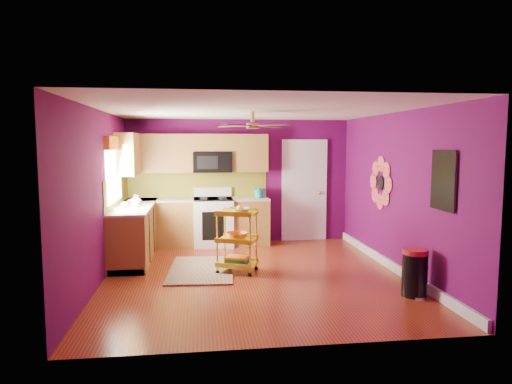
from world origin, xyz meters
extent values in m
plane|color=maroon|center=(0.00, 0.00, 0.00)|extent=(5.00, 5.00, 0.00)
cube|color=#56094C|center=(0.00, 2.50, 1.25)|extent=(4.50, 0.04, 2.50)
cube|color=#56094C|center=(0.00, -2.50, 1.25)|extent=(4.50, 0.04, 2.50)
cube|color=#56094C|center=(-2.25, 0.00, 1.25)|extent=(0.04, 5.00, 2.50)
cube|color=#56094C|center=(2.25, 0.00, 1.25)|extent=(0.04, 5.00, 2.50)
cube|color=silver|center=(0.00, 0.00, 2.50)|extent=(4.50, 5.00, 0.04)
cube|color=white|center=(2.22, 0.00, 0.07)|extent=(0.05, 4.90, 0.14)
cube|color=brown|center=(-1.95, 1.35, 0.45)|extent=(0.60, 2.30, 0.90)
cube|color=brown|center=(-0.85, 2.20, 0.45)|extent=(2.80, 0.60, 0.90)
cube|color=beige|center=(-1.95, 1.35, 0.92)|extent=(0.63, 2.30, 0.04)
cube|color=beige|center=(-0.85, 2.20, 0.92)|extent=(2.80, 0.63, 0.04)
cube|color=black|center=(-1.95, 1.35, 0.05)|extent=(0.54, 2.30, 0.10)
cube|color=black|center=(-0.85, 2.20, 0.05)|extent=(2.80, 0.54, 0.10)
cube|color=white|center=(-0.55, 2.17, 0.46)|extent=(0.76, 0.66, 0.92)
cube|color=black|center=(-0.55, 2.17, 0.93)|extent=(0.76, 0.62, 0.03)
cube|color=white|center=(-0.55, 2.45, 1.04)|extent=(0.76, 0.06, 0.18)
cube|color=black|center=(-0.55, 1.84, 0.45)|extent=(0.45, 0.02, 0.55)
cube|color=brown|center=(-1.59, 2.33, 1.83)|extent=(1.32, 0.33, 0.75)
cube|color=brown|center=(0.19, 2.33, 1.83)|extent=(0.72, 0.33, 0.75)
cube|color=brown|center=(-0.55, 2.33, 2.03)|extent=(0.76, 0.33, 0.34)
cube|color=brown|center=(-2.08, 1.85, 1.83)|extent=(0.33, 1.30, 0.75)
cube|color=black|center=(-0.55, 2.30, 1.65)|extent=(0.76, 0.38, 0.40)
cube|color=#6D6718|center=(-0.85, 2.49, 1.20)|extent=(2.80, 0.01, 0.51)
cube|color=#6D6718|center=(-2.24, 1.35, 1.20)|extent=(0.01, 2.30, 0.51)
cube|color=white|center=(-2.23, 1.05, 1.55)|extent=(0.03, 1.20, 1.00)
cube|color=orange|center=(-2.20, 1.05, 2.02)|extent=(0.08, 1.35, 0.22)
cube|color=white|center=(1.35, 2.48, 1.02)|extent=(0.85, 0.04, 2.05)
cube|color=white|center=(1.35, 2.46, 1.02)|extent=(0.95, 0.02, 2.15)
sphere|color=#BF8C3F|center=(1.67, 2.42, 1.00)|extent=(0.07, 0.07, 0.07)
cylinder|color=black|center=(2.23, 0.60, 1.35)|extent=(0.01, 0.24, 0.24)
cube|color=#186B9F|center=(2.23, -1.40, 1.55)|extent=(0.03, 0.52, 0.72)
cube|color=black|center=(2.21, -1.40, 1.55)|extent=(0.01, 0.56, 0.76)
cylinder|color=#BF8C3F|center=(0.00, 0.20, 2.42)|extent=(0.06, 0.06, 0.16)
cylinder|color=#BF8C3F|center=(0.00, 0.20, 2.28)|extent=(0.20, 0.20, 0.08)
cube|color=#4C2D19|center=(0.27, 0.47, 2.28)|extent=(0.47, 0.47, 0.01)
cube|color=#4C2D19|center=(-0.27, 0.47, 2.28)|extent=(0.47, 0.47, 0.01)
cube|color=#4C2D19|center=(-0.27, -0.07, 2.28)|extent=(0.47, 0.47, 0.01)
cube|color=#4C2D19|center=(0.27, -0.07, 2.28)|extent=(0.47, 0.47, 0.01)
cube|color=#321B10|center=(-0.80, 0.39, 0.01)|extent=(1.10, 1.69, 0.02)
cylinder|color=yellow|center=(-0.56, 0.13, 0.50)|extent=(0.03, 0.03, 0.91)
cylinder|color=yellow|center=(-0.07, -0.07, 0.50)|extent=(0.03, 0.03, 0.91)
cylinder|color=yellow|center=(-0.42, 0.47, 0.50)|extent=(0.03, 0.03, 0.91)
cylinder|color=yellow|center=(0.06, 0.27, 0.50)|extent=(0.03, 0.03, 0.91)
sphere|color=black|center=(-0.56, 0.13, 0.03)|extent=(0.06, 0.06, 0.06)
sphere|color=black|center=(-0.07, -0.07, 0.03)|extent=(0.06, 0.06, 0.06)
sphere|color=black|center=(-0.42, 0.47, 0.03)|extent=(0.06, 0.06, 0.06)
sphere|color=black|center=(0.06, 0.27, 0.03)|extent=(0.06, 0.06, 0.06)
cube|color=yellow|center=(-0.25, 0.20, 0.93)|extent=(0.71, 0.62, 0.03)
cube|color=yellow|center=(-0.25, 0.20, 0.51)|extent=(0.71, 0.62, 0.03)
cube|color=yellow|center=(-0.25, 0.20, 0.13)|extent=(0.71, 0.62, 0.03)
imported|color=beige|center=(-0.20, 0.18, 0.99)|extent=(0.42, 0.42, 0.08)
sphere|color=yellow|center=(-0.20, 0.18, 1.01)|extent=(0.11, 0.11, 0.11)
imported|color=orange|center=(-0.25, 0.20, 0.58)|extent=(0.44, 0.44, 0.10)
cube|color=navy|center=(-0.25, 0.20, 0.17)|extent=(0.41, 0.37, 0.04)
cube|color=#267233|center=(-0.25, 0.20, 0.21)|extent=(0.41, 0.37, 0.04)
cube|color=orange|center=(-0.25, 0.20, 0.24)|extent=(0.41, 0.37, 0.03)
cylinder|color=black|center=(1.99, -1.21, 0.28)|extent=(0.44, 0.44, 0.56)
cylinder|color=#AE1823|center=(1.99, -1.21, 0.60)|extent=(0.33, 0.33, 0.07)
cube|color=beige|center=(1.99, -1.37, 0.01)|extent=(0.13, 0.10, 0.03)
cylinder|color=teal|center=(0.36, 2.17, 1.02)|extent=(0.18, 0.18, 0.16)
sphere|color=teal|center=(0.36, 2.17, 1.12)|extent=(0.06, 0.06, 0.06)
cube|color=beige|center=(0.40, 2.27, 1.03)|extent=(0.22, 0.15, 0.18)
imported|color=#EA3F72|center=(-1.91, 1.11, 1.05)|extent=(0.10, 0.10, 0.21)
imported|color=white|center=(-1.90, 1.41, 1.02)|extent=(0.13, 0.13, 0.17)
imported|color=white|center=(-2.00, 1.67, 0.97)|extent=(0.23, 0.23, 0.06)
imported|color=white|center=(-2.07, 1.06, 0.99)|extent=(0.12, 0.12, 0.09)
camera|label=1|loc=(-0.84, -6.76, 2.00)|focal=32.00mm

